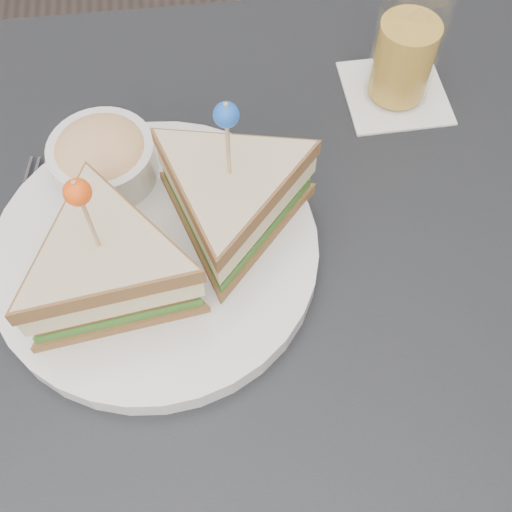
% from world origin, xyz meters
% --- Properties ---
extents(ground_plane, '(3.50, 3.50, 0.00)m').
position_xyz_m(ground_plane, '(0.00, 0.00, 0.00)').
color(ground_plane, '#3F3833').
extents(table, '(0.80, 0.80, 0.75)m').
position_xyz_m(table, '(0.00, 0.00, 0.67)').
color(table, black).
rests_on(table, ground).
extents(plate_meal, '(0.39, 0.39, 0.18)m').
position_xyz_m(plate_meal, '(-0.07, 0.05, 0.80)').
color(plate_meal, white).
rests_on(plate_meal, table).
extents(cutlery_fork, '(0.05, 0.19, 0.01)m').
position_xyz_m(cutlery_fork, '(-0.20, 0.09, 0.75)').
color(cutlery_fork, silver).
rests_on(cutlery_fork, table).
extents(cutlery_knife, '(0.15, 0.18, 0.01)m').
position_xyz_m(cutlery_knife, '(-0.19, 0.04, 0.75)').
color(cutlery_knife, silver).
rests_on(cutlery_knife, table).
extents(drink_set, '(0.11, 0.11, 0.14)m').
position_xyz_m(drink_set, '(0.19, 0.23, 0.81)').
color(drink_set, white).
rests_on(drink_set, table).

